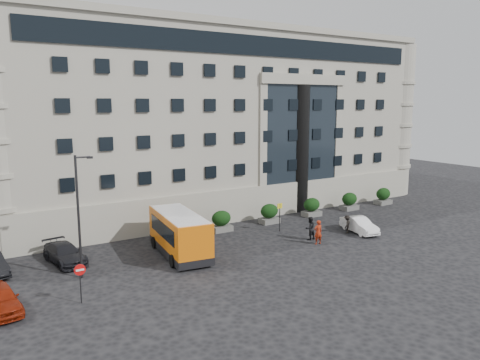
% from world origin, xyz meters
% --- Properties ---
extents(ground, '(120.00, 120.00, 0.00)m').
position_xyz_m(ground, '(0.00, 0.00, 0.00)').
color(ground, black).
rests_on(ground, ground).
extents(civic_building, '(44.00, 24.00, 18.00)m').
position_xyz_m(civic_building, '(6.00, 22.00, 9.00)').
color(civic_building, '#9C978A').
rests_on(civic_building, ground).
extents(entrance_column, '(1.80, 1.80, 13.00)m').
position_xyz_m(entrance_column, '(12.00, 10.30, 6.50)').
color(entrance_column, black).
rests_on(entrance_column, ground).
extents(hedge_a, '(1.80, 1.26, 1.84)m').
position_xyz_m(hedge_a, '(-4.00, 7.80, 0.93)').
color(hedge_a, '#535351').
rests_on(hedge_a, ground).
extents(hedge_b, '(1.80, 1.26, 1.84)m').
position_xyz_m(hedge_b, '(1.20, 7.80, 0.93)').
color(hedge_b, '#535351').
rests_on(hedge_b, ground).
extents(hedge_c, '(1.80, 1.26, 1.84)m').
position_xyz_m(hedge_c, '(6.40, 7.80, 0.93)').
color(hedge_c, '#535351').
rests_on(hedge_c, ground).
extents(hedge_d, '(1.80, 1.26, 1.84)m').
position_xyz_m(hedge_d, '(11.60, 7.80, 0.93)').
color(hedge_d, '#535351').
rests_on(hedge_d, ground).
extents(hedge_e, '(1.80, 1.26, 1.84)m').
position_xyz_m(hedge_e, '(16.80, 7.80, 0.93)').
color(hedge_e, '#535351').
rests_on(hedge_e, ground).
extents(hedge_f, '(1.80, 1.26, 1.84)m').
position_xyz_m(hedge_f, '(22.00, 7.80, 0.93)').
color(hedge_f, '#535351').
rests_on(hedge_f, ground).
extents(street_lamp, '(1.16, 0.18, 8.00)m').
position_xyz_m(street_lamp, '(-11.94, 3.00, 4.37)').
color(street_lamp, '#262628').
rests_on(street_lamp, ground).
extents(bus_stop_sign, '(0.50, 0.08, 2.52)m').
position_xyz_m(bus_stop_sign, '(5.50, 5.00, 1.73)').
color(bus_stop_sign, '#262628').
rests_on(bus_stop_sign, ground).
extents(no_entry_sign, '(0.64, 0.16, 2.32)m').
position_xyz_m(no_entry_sign, '(-13.00, -1.04, 1.65)').
color(no_entry_sign, '#262628').
rests_on(no_entry_sign, ground).
extents(minibus, '(3.50, 7.78, 3.14)m').
position_xyz_m(minibus, '(-4.66, 3.84, 1.73)').
color(minibus, orange).
rests_on(minibus, ground).
extents(parked_car_a, '(2.20, 4.48, 1.47)m').
position_xyz_m(parked_car_a, '(-17.00, 0.19, 0.74)').
color(parked_car_a, maroon).
rests_on(parked_car_a, ground).
extents(parked_car_c, '(2.60, 4.94, 1.37)m').
position_xyz_m(parked_car_c, '(-12.31, 6.53, 0.68)').
color(parked_car_c, black).
rests_on(parked_car_c, ground).
extents(parked_car_d, '(3.17, 5.51, 1.45)m').
position_xyz_m(parked_car_d, '(-15.13, 16.00, 0.72)').
color(parked_car_d, black).
rests_on(parked_car_d, ground).
extents(white_taxi, '(2.16, 4.30, 1.35)m').
position_xyz_m(white_taxi, '(11.17, 1.00, 0.68)').
color(white_taxi, white).
rests_on(white_taxi, ground).
extents(pedestrian_a, '(0.78, 0.57, 1.97)m').
position_xyz_m(pedestrian_a, '(5.86, 0.36, 0.98)').
color(pedestrian_a, '#99250F').
rests_on(pedestrian_a, ground).
extents(pedestrian_b, '(0.98, 0.79, 1.93)m').
position_xyz_m(pedestrian_b, '(6.12, 1.66, 0.97)').
color(pedestrian_b, black).
rests_on(pedestrian_b, ground).
extents(pedestrian_c, '(1.18, 1.04, 1.58)m').
position_xyz_m(pedestrian_c, '(10.14, 1.45, 0.79)').
color(pedestrian_c, black).
rests_on(pedestrian_c, ground).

